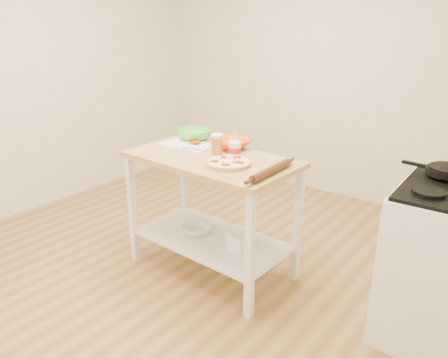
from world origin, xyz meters
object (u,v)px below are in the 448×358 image
beer_pint (217,146)px  shelf_glass_bowl (196,229)px  green_bowl (195,135)px  orange_bowl (231,143)px  yogurt_tub (235,150)px  cutting_board (190,144)px  knife (196,138)px  spatula (191,149)px  rolling_pin (271,171)px  prep_island (211,190)px  pizza (228,162)px  gas_stove (448,264)px  shelf_bin (238,242)px  skillet (448,171)px

beer_pint → shelf_glass_bowl: size_ratio=0.74×
beer_pint → green_bowl: bearing=148.8°
orange_bowl → yogurt_tub: (0.16, -0.17, 0.02)m
green_bowl → cutting_board: bearing=-64.0°
knife → beer_pint: 0.50m
spatula → rolling_pin: size_ratio=0.36×
prep_island → orange_bowl: bearing=94.4°
yogurt_tub → shelf_glass_bowl: yogurt_tub is taller
pizza → beer_pint: (-0.16, 0.08, 0.07)m
cutting_board → rolling_pin: size_ratio=1.00×
spatula → orange_bowl: size_ratio=0.55×
gas_stove → knife: 1.97m
rolling_pin → shelf_bin: size_ratio=3.38×
yogurt_tub → cutting_board: bearing=173.9°
gas_stove → green_bowl: (-1.92, -0.01, 0.47)m
shelf_bin → spatula: bearing=175.3°
gas_stove → cutting_board: 1.91m
pizza → yogurt_tub: bearing=111.1°
beer_pint → shelf_bin: beer_pint is taller
shelf_bin → green_bowl: bearing=155.9°
yogurt_tub → shelf_glass_bowl: 0.73m
gas_stove → beer_pint: bearing=-171.9°
prep_island → green_bowl: bearing=145.0°
pizza → spatula: pizza is taller
orange_bowl → cutting_board: bearing=-157.4°
knife → skillet: bearing=18.8°
prep_island → skillet: bearing=17.0°
gas_stove → pizza: bearing=-167.4°
gas_stove → cutting_board: gas_stove is taller
skillet → yogurt_tub: bearing=-159.0°
skillet → rolling_pin: 1.02m
shelf_glass_bowl → orange_bowl: bearing=66.0°
gas_stove → shelf_glass_bowl: size_ratio=4.99×
green_bowl → prep_island: bearing=-35.0°
prep_island → knife: 0.54m
shelf_glass_bowl → gas_stove: bearing=9.8°
spatula → shelf_glass_bowl: (0.06, -0.04, -0.62)m
green_bowl → rolling_pin: (0.91, -0.33, -0.02)m
orange_bowl → shelf_bin: bearing=-45.2°
prep_island → shelf_glass_bowl: size_ratio=5.51×
shelf_glass_bowl → skillet: bearing=16.1°
green_bowl → shelf_bin: size_ratio=2.17×
green_bowl → yogurt_tub: (0.52, -0.18, 0.01)m
pizza → shelf_bin: (0.05, 0.05, -0.59)m
orange_bowl → shelf_glass_bowl: bearing=-114.0°
orange_bowl → shelf_bin: (0.28, -0.28, -0.61)m
pizza → orange_bowl: bearing=123.9°
green_bowl → shelf_glass_bowl: bearing=-49.6°
knife → shelf_glass_bowl: (0.24, -0.29, -0.62)m
shelf_bin → shelf_glass_bowl: bearing=179.7°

